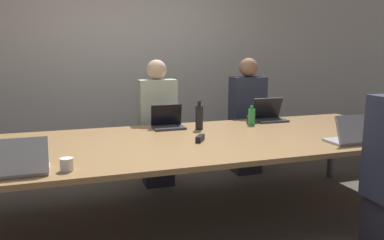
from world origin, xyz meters
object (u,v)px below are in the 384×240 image
at_px(laptop_far_right, 268,114).
at_px(person_far_center, 158,125).
at_px(bottle_far_center, 199,117).
at_px(person_far_right, 247,118).
at_px(stapler, 200,138).
at_px(laptop_far_center, 168,121).
at_px(laptop_near_left, 18,164).
at_px(bottle_far_right, 252,116).
at_px(cup_far_right, 251,120).
at_px(laptop_near_right, 350,135).
at_px(cup_near_left, 67,164).

bearing_deg(laptop_far_right, person_far_center, 161.86).
bearing_deg(laptop_far_right, bottle_far_center, -166.67).
relative_size(person_far_center, person_far_right, 0.99).
xyz_separation_m(person_far_center, stapler, (0.12, -1.05, 0.08)).
relative_size(laptop_far_center, bottle_far_center, 1.11).
relative_size(laptop_near_left, laptop_far_right, 1.04).
relative_size(person_far_center, bottle_far_center, 4.98).
xyz_separation_m(laptop_far_center, bottle_far_center, (0.27, -0.16, 0.05)).
xyz_separation_m(person_far_center, person_far_right, (1.13, 0.08, 0.01)).
bearing_deg(bottle_far_right, laptop_far_right, 28.77).
xyz_separation_m(bottle_far_right, stapler, (-0.74, -0.52, -0.06)).
relative_size(cup_far_right, stapler, 0.59).
xyz_separation_m(bottle_far_center, laptop_near_right, (0.99, -0.92, -0.05)).
distance_m(laptop_far_center, laptop_far_right, 1.15).
xyz_separation_m(laptop_near_right, stapler, (-1.15, 0.45, -0.04)).
bearing_deg(person_far_center, laptop_near_right, -49.74).
bearing_deg(laptop_near_right, laptop_far_center, -40.53).
height_order(laptop_far_center, laptop_near_right, laptop_near_right).
distance_m(laptop_far_center, person_far_right, 1.23).
xyz_separation_m(person_far_center, bottle_far_right, (0.87, -0.54, 0.14)).
distance_m(laptop_near_left, cup_near_left, 0.28).
height_order(bottle_far_center, cup_far_right, bottle_far_center).
bearing_deg(bottle_far_center, laptop_far_center, 148.90).
xyz_separation_m(laptop_far_right, stapler, (-1.03, -0.68, -0.05)).
relative_size(person_far_center, stapler, 9.33).
height_order(laptop_near_left, laptop_far_right, laptop_far_right).
relative_size(bottle_far_center, cup_far_right, 3.16).
bearing_deg(bottle_far_center, bottle_far_right, 4.88).
distance_m(laptop_far_center, stapler, 0.65).
bearing_deg(laptop_near_left, person_far_right, -145.51).
xyz_separation_m(laptop_near_left, bottle_far_right, (2.09, 1.00, 0.02)).
bearing_deg(bottle_far_center, person_far_right, 38.10).
bearing_deg(bottle_far_center, person_far_center, 115.53).
relative_size(laptop_near_right, person_far_right, 0.23).
bearing_deg(person_far_right, laptop_far_center, -155.96).
bearing_deg(person_far_right, laptop_near_left, -145.51).
bearing_deg(bottle_far_right, laptop_near_right, -67.28).
distance_m(laptop_near_left, laptop_far_right, 2.64).
xyz_separation_m(cup_near_left, laptop_near_right, (2.21, 0.04, 0.03)).
xyz_separation_m(laptop_far_center, cup_far_right, (0.89, -0.04, -0.03)).
distance_m(laptop_near_right, person_far_right, 1.59).
height_order(laptop_far_center, bottle_far_center, bottle_far_center).
xyz_separation_m(person_far_center, laptop_near_right, (1.27, -1.50, 0.12)).
height_order(person_far_center, bottle_far_center, person_far_center).
bearing_deg(bottle_far_right, cup_near_left, -150.92).
bearing_deg(laptop_near_right, cup_near_left, 0.95).
bearing_deg(person_far_center, person_far_right, 4.00).
bearing_deg(laptop_far_center, person_far_right, 24.04).
height_order(bottle_far_center, laptop_far_right, bottle_far_center).
xyz_separation_m(laptop_near_left, cup_near_left, (0.28, -0.01, -0.03)).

